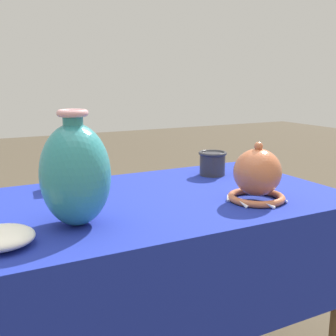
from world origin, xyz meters
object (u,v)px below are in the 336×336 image
vase_dome_bell (257,177)px  cup_wide_charcoal (212,163)px  bowl_shallow_ivory (2,237)px  vase_tall_bulbous (75,174)px  mosaic_tile_box (74,176)px

vase_dome_bell → cup_wide_charcoal: bearing=78.5°
bowl_shallow_ivory → vase_dome_bell: bearing=1.7°
vase_tall_bulbous → cup_wide_charcoal: 0.72m
vase_dome_bell → bowl_shallow_ivory: vase_dome_bell is taller
mosaic_tile_box → bowl_shallow_ivory: mosaic_tile_box is taller
vase_dome_bell → cup_wide_charcoal: (0.07, 0.37, -0.03)m
vase_tall_bulbous → mosaic_tile_box: 0.40m
vase_tall_bulbous → vase_dome_bell: 0.57m
vase_dome_bell → bowl_shallow_ivory: 0.76m
mosaic_tile_box → bowl_shallow_ivory: size_ratio=1.04×
vase_tall_bulbous → mosaic_tile_box: vase_tall_bulbous is taller
vase_dome_bell → bowl_shallow_ivory: (-0.76, -0.02, -0.06)m
vase_tall_bulbous → bowl_shallow_ivory: (-0.20, -0.07, -0.12)m
vase_dome_bell → cup_wide_charcoal: vase_dome_bell is taller
vase_tall_bulbous → mosaic_tile_box: size_ratio=1.94×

